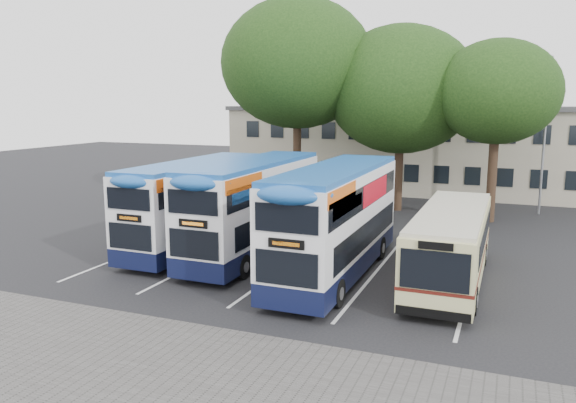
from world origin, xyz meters
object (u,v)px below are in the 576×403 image
(lamp_post, at_px, (545,127))
(tree_left, at_px, (297,64))
(bus_dd_right, at_px, (337,216))
(bus_single, at_px, (451,241))
(tree_mid, at_px, (401,90))
(tree_right, at_px, (497,92))
(bus_dd_left, at_px, (196,200))
(bus_dd_mid, at_px, (254,203))

(lamp_post, relative_size, tree_left, 0.71)
(bus_dd_right, height_order, bus_single, bus_dd_right)
(lamp_post, height_order, tree_mid, tree_mid)
(tree_right, height_order, bus_dd_right, tree_right)
(tree_mid, relative_size, bus_dd_right, 1.10)
(tree_left, height_order, bus_single, tree_left)
(tree_mid, relative_size, bus_dd_left, 1.17)
(lamp_post, distance_m, bus_dd_left, 20.59)
(bus_dd_left, height_order, bus_dd_mid, bus_dd_mid)
(tree_left, xyz_separation_m, tree_mid, (6.09, 1.25, -1.57))
(lamp_post, xyz_separation_m, tree_right, (-2.60, -3.31, 1.93))
(tree_right, xyz_separation_m, bus_dd_mid, (-9.10, -11.00, -4.77))
(tree_left, relative_size, bus_dd_left, 1.35)
(bus_dd_left, bearing_deg, tree_right, 42.09)
(lamp_post, distance_m, bus_single, 15.79)
(lamp_post, relative_size, tree_mid, 0.82)
(bus_dd_mid, relative_size, bus_single, 1.08)
(tree_left, xyz_separation_m, bus_dd_mid, (2.36, -11.21, -6.55))
(bus_dd_right, bearing_deg, tree_left, 117.00)
(bus_dd_left, relative_size, bus_single, 1.04)
(tree_right, bearing_deg, tree_mid, 164.70)
(tree_right, distance_m, bus_dd_left, 16.93)
(tree_mid, relative_size, bus_single, 1.21)
(tree_left, height_order, bus_dd_right, tree_left)
(lamp_post, xyz_separation_m, bus_dd_right, (-7.60, -15.77, -2.80))
(tree_mid, distance_m, bus_dd_mid, 13.93)
(bus_dd_left, bearing_deg, bus_dd_right, -12.74)
(bus_dd_mid, height_order, bus_single, bus_dd_mid)
(tree_mid, height_order, bus_single, tree_mid)
(bus_dd_right, bearing_deg, bus_dd_left, 167.26)
(bus_dd_right, bearing_deg, tree_right, 68.13)
(tree_mid, xyz_separation_m, bus_single, (4.48, -13.14, -5.69))
(tree_mid, height_order, bus_dd_left, tree_mid)
(lamp_post, distance_m, tree_mid, 8.45)
(tree_mid, xyz_separation_m, bus_dd_left, (-6.67, -12.34, -5.06))
(lamp_post, relative_size, tree_right, 0.92)
(tree_right, bearing_deg, lamp_post, 51.84)
(tree_left, bearing_deg, bus_single, -48.36)
(tree_left, distance_m, bus_single, 17.49)
(bus_single, bearing_deg, tree_right, 85.66)
(tree_left, relative_size, tree_right, 1.30)
(lamp_post, bearing_deg, bus_dd_left, -135.91)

